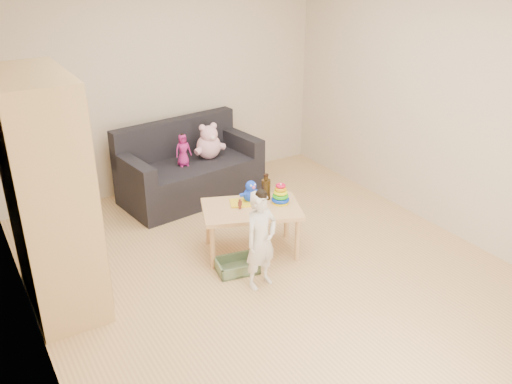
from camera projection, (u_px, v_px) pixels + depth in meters
room at (266, 133)px, 4.53m from camera, size 4.50×4.50×4.50m
wardrobe at (48, 196)px, 4.21m from camera, size 0.53×1.07×1.92m
sofa at (191, 180)px, 6.35m from camera, size 1.68×1.00×0.45m
play_table at (251, 230)px, 5.21m from camera, size 1.06×0.87×0.48m
storage_bin at (237, 265)px, 4.97m from camera, size 0.41×0.34×0.11m
toddler at (261, 241)px, 4.61m from camera, size 0.36×0.27×0.87m
pink_bear at (209, 144)px, 6.30m from camera, size 0.37×0.33×0.35m
doll at (183, 151)px, 6.08m from camera, size 0.19×0.14×0.36m
ring_stacker at (280, 195)px, 5.16m from camera, size 0.17×0.17×0.20m
brown_bottle at (266, 188)px, 5.23m from camera, size 0.09×0.09×0.26m
blue_plush at (250, 191)px, 5.18m from camera, size 0.23×0.22×0.22m
wooden_figure at (240, 204)px, 5.05m from camera, size 0.05×0.05×0.11m
yellow_book at (240, 203)px, 5.18m from camera, size 0.25×0.25×0.01m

